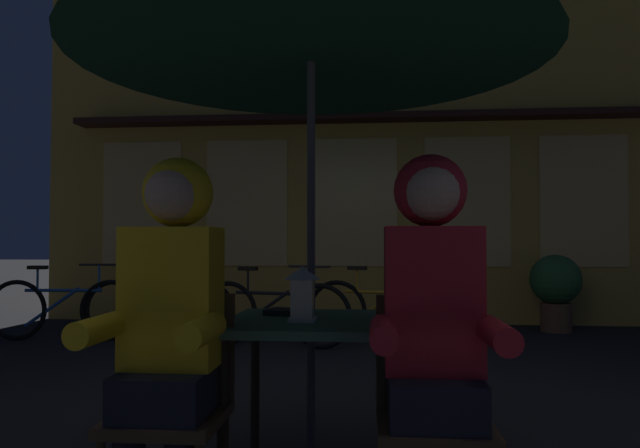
{
  "coord_description": "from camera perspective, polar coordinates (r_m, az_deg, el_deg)",
  "views": [
    {
      "loc": [
        0.26,
        -2.48,
        1.08
      ],
      "look_at": [
        0.0,
        0.44,
        1.17
      ],
      "focal_mm": 31.96,
      "sensor_mm": 36.0,
      "label": 1
    }
  ],
  "objects": [
    {
      "name": "cafe_table",
      "position": [
        2.53,
        -0.9,
        -11.75
      ],
      "size": [
        0.72,
        0.72,
        0.74
      ],
      "color": "#42664C",
      "rests_on": "ground_plane"
    },
    {
      "name": "patio_umbrella",
      "position": [
        2.68,
        -0.89,
        19.73
      ],
      "size": [
        2.1,
        2.1,
        2.31
      ],
      "color": "#4C4C51",
      "rests_on": "ground_plane"
    },
    {
      "name": "lantern",
      "position": [
        2.43,
        -1.78,
        -6.87
      ],
      "size": [
        0.11,
        0.11,
        0.23
      ],
      "color": "white",
      "rests_on": "cafe_table"
    },
    {
      "name": "chair_left",
      "position": [
        2.31,
        -14.36,
        -16.44
      ],
      "size": [
        0.4,
        0.4,
        0.87
      ],
      "color": "#513823",
      "rests_on": "ground_plane"
    },
    {
      "name": "chair_right",
      "position": [
        2.2,
        11.15,
        -17.21
      ],
      "size": [
        0.4,
        0.4,
        0.87
      ],
      "color": "#513823",
      "rests_on": "ground_plane"
    },
    {
      "name": "person_left_hooded",
      "position": [
        2.19,
        -14.79,
        -7.73
      ],
      "size": [
        0.45,
        0.56,
        1.4
      ],
      "color": "black",
      "rests_on": "ground_plane"
    },
    {
      "name": "person_right_hooded",
      "position": [
        2.08,
        11.26,
        -8.1
      ],
      "size": [
        0.45,
        0.56,
        1.4
      ],
      "color": "black",
      "rests_on": "ground_plane"
    },
    {
      "name": "shopfront_building",
      "position": [
        8.14,
        8.88,
        12.55
      ],
      "size": [
        10.0,
        0.93,
        6.2
      ],
      "color": "gold",
      "rests_on": "ground_plane"
    },
    {
      "name": "bicycle_nearest",
      "position": [
        6.87,
        -24.34,
        -7.72
      ],
      "size": [
        1.68,
        0.2,
        0.84
      ],
      "color": "black",
      "rests_on": "ground_plane"
    },
    {
      "name": "bicycle_second",
      "position": [
        6.47,
        -15.85,
        -8.19
      ],
      "size": [
        1.68,
        0.08,
        0.84
      ],
      "color": "black",
      "rests_on": "ground_plane"
    },
    {
      "name": "bicycle_third",
      "position": [
        5.94,
        -4.74,
        -8.83
      ],
      "size": [
        1.65,
        0.4,
        0.84
      ],
      "color": "black",
      "rests_on": "ground_plane"
    },
    {
      "name": "bicycle_fourth",
      "position": [
        6.09,
        6.34,
        -8.65
      ],
      "size": [
        1.65,
        0.44,
        0.84
      ],
      "color": "black",
      "rests_on": "ground_plane"
    },
    {
      "name": "book",
      "position": [
        2.66,
        -3.15,
        -8.78
      ],
      "size": [
        0.23,
        0.19,
        0.02
      ],
      "primitive_type": "cube",
      "rotation": [
        0.0,
        0.0,
        -0.26
      ],
      "color": "black",
      "rests_on": "cafe_table"
    },
    {
      "name": "potted_plant",
      "position": [
        7.43,
        22.52,
        -5.75
      ],
      "size": [
        0.6,
        0.6,
        0.92
      ],
      "color": "brown",
      "rests_on": "ground_plane"
    }
  ]
}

